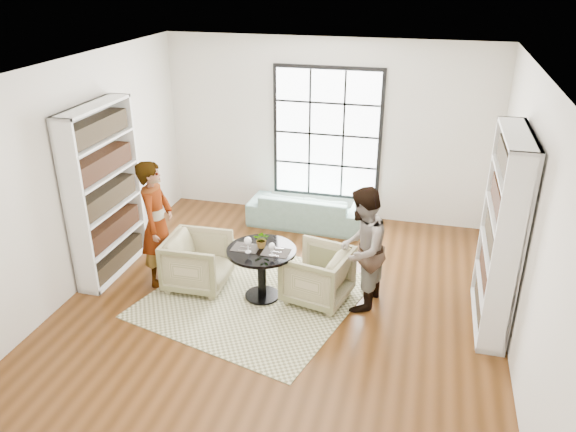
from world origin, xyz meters
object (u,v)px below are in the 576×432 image
(flower_centerpiece, at_px, (262,239))
(armchair_right, at_px, (317,275))
(wine_glass_right, at_px, (272,246))
(person_right, at_px, (362,249))
(person_left, at_px, (157,224))
(wine_glass_left, at_px, (248,241))
(pedestal_table, at_px, (262,263))
(armchair_left, at_px, (198,262))
(sofa, at_px, (307,209))

(flower_centerpiece, bearing_deg, armchair_right, 6.05)
(flower_centerpiece, bearing_deg, wine_glass_right, -45.16)
(person_right, xyz_separation_m, flower_centerpiece, (-1.27, -0.08, 0.02))
(person_left, bearing_deg, wine_glass_right, -103.18)
(wine_glass_left, bearing_deg, person_right, 10.20)
(pedestal_table, height_order, person_right, person_right)
(armchair_left, height_order, armchair_right, armchair_left)
(sofa, relative_size, flower_centerpiece, 8.45)
(armchair_left, relative_size, wine_glass_left, 3.77)
(armchair_left, relative_size, person_left, 0.46)
(armchair_right, xyz_separation_m, wine_glass_right, (-0.53, -0.26, 0.48))
(person_left, bearing_deg, person_right, -95.03)
(pedestal_table, height_order, person_left, person_left)
(pedestal_table, distance_m, sofa, 2.34)
(sofa, relative_size, wine_glass_left, 8.91)
(person_left, relative_size, wine_glass_left, 8.15)
(pedestal_table, distance_m, person_left, 1.52)
(armchair_left, bearing_deg, person_right, -89.54)
(wine_glass_right, xyz_separation_m, flower_centerpiece, (-0.19, 0.19, -0.02))
(armchair_right, xyz_separation_m, person_left, (-2.18, -0.07, 0.51))
(pedestal_table, xyz_separation_m, armchair_left, (-0.92, 0.07, -0.15))
(pedestal_table, distance_m, wine_glass_right, 0.39)
(sofa, bearing_deg, armchair_left, 68.48)
(armchair_right, xyz_separation_m, wine_glass_left, (-0.85, -0.25, 0.51))
(flower_centerpiece, bearing_deg, wine_glass_left, -126.53)
(sofa, relative_size, wine_glass_right, 10.69)
(armchair_left, xyz_separation_m, flower_centerpiece, (0.91, -0.01, 0.46))
(person_left, relative_size, flower_centerpiece, 7.72)
(armchair_left, height_order, wine_glass_left, wine_glass_left)
(pedestal_table, relative_size, flower_centerpiece, 3.94)
(sofa, xyz_separation_m, armchair_left, (-1.00, -2.26, 0.09))
(person_right, bearing_deg, armchair_right, -80.32)
(wine_glass_left, distance_m, wine_glass_right, 0.32)
(pedestal_table, bearing_deg, flower_centerpiece, 98.18)
(sofa, relative_size, armchair_left, 2.37)
(person_left, height_order, flower_centerpiece, person_left)
(sofa, distance_m, armchair_left, 2.47)
(armchair_right, height_order, wine_glass_left, wine_glass_left)
(person_left, bearing_deg, flower_centerpiece, -96.75)
(person_left, xyz_separation_m, flower_centerpiece, (1.46, -0.01, -0.05))
(armchair_right, height_order, flower_centerpiece, flower_centerpiece)
(wine_glass_left, bearing_deg, person_left, 172.20)
(armchair_left, distance_m, flower_centerpiece, 1.02)
(armchair_right, distance_m, wine_glass_left, 1.02)
(flower_centerpiece, bearing_deg, sofa, 87.84)
(armchair_left, bearing_deg, flower_centerpiece, -91.80)
(sofa, distance_m, wine_glass_right, 2.52)
(armchair_left, relative_size, armchair_right, 1.02)
(armchair_left, bearing_deg, person_left, 88.66)
(armchair_left, distance_m, wine_glass_right, 1.21)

